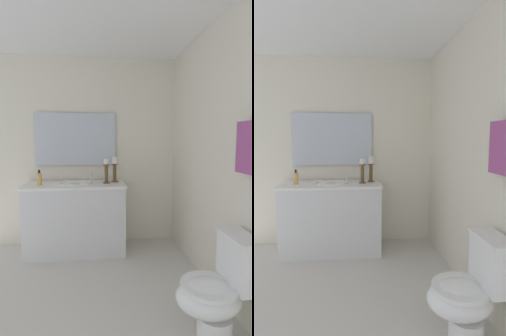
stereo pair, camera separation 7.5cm
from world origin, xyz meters
TOP-DOWN VIEW (x-y plane):
  - floor at (0.00, 0.00)m, footprint 2.98×2.61m
  - wall_back at (0.00, 1.31)m, footprint 2.98×0.04m
  - wall_left at (-1.49, 0.00)m, footprint 0.04×2.61m
  - vanity_cabinet at (-1.16, -0.04)m, footprint 0.58×1.22m
  - sink_basin at (-1.16, -0.04)m, footprint 0.40×0.40m
  - mirror at (-1.44, -0.04)m, footprint 0.02×1.03m
  - candle_holder_tall at (-1.24, 0.46)m, footprint 0.09×0.09m
  - candle_holder_short at (-1.15, 0.35)m, footprint 0.09×0.09m
  - soap_bottle at (-1.13, -0.45)m, footprint 0.06×0.06m
  - toilet at (0.46, 1.02)m, footprint 0.39×0.54m
  - towel_near_vanity at (0.39, 1.23)m, footprint 0.24×0.03m

SIDE VIEW (x-z plane):
  - floor at x=0.00m, z-range -0.02..0.00m
  - toilet at x=0.46m, z-range -0.01..0.74m
  - vanity_cabinet at x=-1.16m, z-range 0.00..0.86m
  - sink_basin at x=-1.16m, z-range 0.70..0.94m
  - soap_bottle at x=-1.13m, z-range 0.84..1.02m
  - candle_holder_short at x=-1.15m, z-range 0.87..1.17m
  - candle_holder_tall at x=-1.24m, z-range 0.87..1.19m
  - wall_back at x=0.00m, z-range 0.00..2.45m
  - wall_left at x=-1.49m, z-range 0.00..2.45m
  - towel_near_vanity at x=0.39m, z-range 1.16..1.52m
  - mirror at x=-1.44m, z-range 1.06..1.74m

